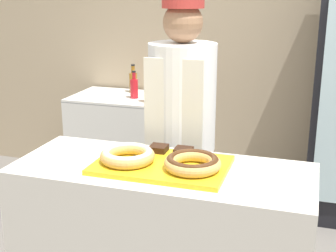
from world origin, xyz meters
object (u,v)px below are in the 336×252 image
Objects in this scene: donut_light_glaze at (127,155)px; donut_chocolate_glaze at (193,162)px; bottle_red at (134,88)px; chest_freezer at (124,141)px; bottle_orange at (149,90)px; brownie_back_right at (183,151)px; serving_tray at (162,165)px; brownie_back_left at (159,148)px; baker_person at (182,136)px; bottle_amber at (133,82)px.

donut_light_glaze is 0.32m from donut_chocolate_glaze.
bottle_red reaches higher than donut_light_glaze.
chest_freezer is 3.71× the size of bottle_red.
donut_chocolate_glaze is 0.98× the size of bottle_orange.
bottle_orange is at bearing 116.14° from brownie_back_right.
donut_light_glaze is 0.30× the size of chest_freezer.
serving_tray is 0.17m from brownie_back_left.
donut_chocolate_glaze is 1.11× the size of bottle_red.
bottle_red is (-0.75, 1.11, 0.03)m from baker_person.
donut_chocolate_glaze is at bearing -60.63° from bottle_red.
baker_person is at bearing 97.18° from serving_tray.
donut_chocolate_glaze is 0.70m from baker_person.
bottle_orange reaches higher than donut_chocolate_glaze.
chest_freezer is at bearing -102.20° from bottle_amber.
donut_chocolate_glaze is 3.04× the size of brownie_back_right.
brownie_back_right is at bearing 38.93° from donut_light_glaze.
bottle_orange is (-0.65, 1.62, -0.01)m from serving_tray.
serving_tray is 2.39× the size of donut_chocolate_glaze.
brownie_back_left is at bearing 180.00° from brownie_back_right.
serving_tray is 2.15m from bottle_amber.
bottle_red is at bearing 115.65° from serving_tray.
bottle_orange is at bearing 112.03° from serving_tray.
bottle_amber reaches higher than donut_chocolate_glaze.
donut_light_glaze reaches higher than brownie_back_right.
brownie_back_right is at bearing -72.92° from baker_person.
chest_freezer is 3.44× the size of bottle_amber.
serving_tray is 0.36× the size of baker_person.
baker_person is (-0.01, 0.47, -0.08)m from brownie_back_left.
donut_light_glaze is 3.04× the size of brownie_back_left.
bottle_red is at bearing -66.28° from bottle_amber.
bottle_amber is 1.08× the size of bottle_red.
donut_light_glaze is 2.06m from chest_freezer.
donut_chocolate_glaze is at bearing 0.00° from donut_light_glaze.
baker_person is at bearing 110.18° from donut_chocolate_glaze.
brownie_back_right is at bearing -61.09° from bottle_amber.
baker_person reaches higher than serving_tray.
chest_freezer is at bearing 113.88° from donut_light_glaze.
baker_person reaches higher than bottle_red.
brownie_back_right reaches higher than chest_freezer.
serving_tray is at bearing -64.56° from bottle_amber.
baker_person reaches higher than brownie_back_right.
donut_light_glaze is at bearing -66.12° from chest_freezer.
serving_tray is at bearing -66.05° from brownie_back_left.
serving_tray is 0.17m from brownie_back_right.
serving_tray is at bearing -64.35° from bottle_red.
serving_tray is 7.26× the size of brownie_back_left.
brownie_back_left reaches higher than chest_freezer.
bottle_amber is 0.95× the size of bottle_orange.
baker_person is at bearing -52.49° from chest_freezer.
baker_person is 1.53m from chest_freezer.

